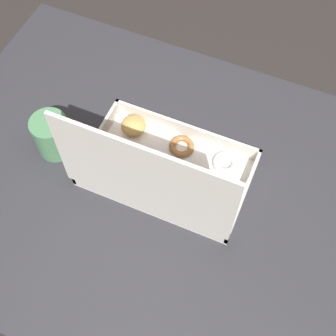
{
  "coord_description": "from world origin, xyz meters",
  "views": [
    {
      "loc": [
        -0.2,
        0.46,
        1.74
      ],
      "look_at": [
        0.01,
        -0.04,
        0.77
      ],
      "focal_mm": 50.0,
      "sensor_mm": 36.0,
      "label": 1
    }
  ],
  "objects": [
    {
      "name": "donut_box",
      "position": [
        0.02,
        -0.01,
        0.81
      ],
      "size": [
        0.39,
        0.25,
        0.3
      ],
      "color": "silver",
      "rests_on": "dining_table"
    },
    {
      "name": "dining_table",
      "position": [
        0.0,
        0.0,
        0.65
      ],
      "size": [
        1.21,
        0.87,
        0.75
      ],
      "color": "#2D2D33",
      "rests_on": "ground_plane"
    },
    {
      "name": "coffee_mug",
      "position": [
        0.3,
        0.0,
        0.81
      ],
      "size": [
        0.09,
        0.09,
        0.11
      ],
      "color": "#4C8456",
      "rests_on": "dining_table"
    },
    {
      "name": "ground_plane",
      "position": [
        0.0,
        0.0,
        0.0
      ],
      "size": [
        8.0,
        8.0,
        0.0
      ],
      "primitive_type": "plane",
      "color": "#2D2826"
    }
  ]
}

